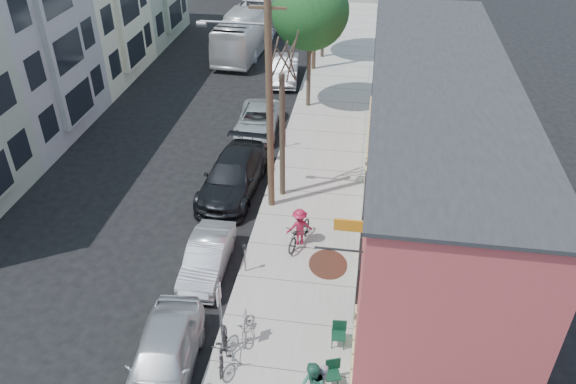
# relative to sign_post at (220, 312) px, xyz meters

# --- Properties ---
(ground) EXTENTS (120.00, 120.00, 0.00)m
(ground) POSITION_rel_sign_post_xyz_m (-2.35, 3.49, -1.83)
(ground) COLOR black
(sidewalk) EXTENTS (4.50, 58.00, 0.15)m
(sidewalk) POSITION_rel_sign_post_xyz_m (1.90, 14.49, -1.76)
(sidewalk) COLOR #A6A39A
(sidewalk) RESTS_ON ground
(cafe_building) EXTENTS (6.60, 20.20, 6.61)m
(cafe_building) POSITION_rel_sign_post_xyz_m (6.64, 8.48, 1.47)
(cafe_building) COLOR #B94446
(cafe_building) RESTS_ON ground
(apartment_row) EXTENTS (6.30, 32.00, 9.00)m
(apartment_row) POSITION_rel_sign_post_xyz_m (-14.20, 17.49, 2.67)
(apartment_row) COLOR #9CA78E
(apartment_row) RESTS_ON ground
(sign_post) EXTENTS (0.07, 0.45, 2.80)m
(sign_post) POSITION_rel_sign_post_xyz_m (0.00, 0.00, 0.00)
(sign_post) COLOR slate
(sign_post) RESTS_ON sidewalk
(parking_meter_near) EXTENTS (0.14, 0.14, 1.24)m
(parking_meter_near) POSITION_rel_sign_post_xyz_m (-0.10, 3.78, -0.85)
(parking_meter_near) COLOR slate
(parking_meter_near) RESTS_ON sidewalk
(parking_meter_far) EXTENTS (0.14, 0.14, 1.24)m
(parking_meter_far) POSITION_rel_sign_post_xyz_m (-0.10, 13.56, -0.85)
(parking_meter_far) COLOR slate
(parking_meter_far) RESTS_ON sidewalk
(utility_pole_near) EXTENTS (3.57, 0.28, 10.00)m
(utility_pole_near) POSITION_rel_sign_post_xyz_m (0.04, 8.26, 3.58)
(utility_pole_near) COLOR #503A28
(utility_pole_near) RESTS_ON sidewalk
(tree_bare) EXTENTS (0.24, 0.24, 5.78)m
(tree_bare) POSITION_rel_sign_post_xyz_m (0.45, 9.18, 1.21)
(tree_bare) COLOR #44392C
(tree_bare) RESTS_ON sidewalk
(tree_leafy_mid) EXTENTS (4.26, 4.26, 7.70)m
(tree_leafy_mid) POSITION_rel_sign_post_xyz_m (0.45, 18.74, 3.88)
(tree_leafy_mid) COLOR #44392C
(tree_leafy_mid) RESTS_ON sidewalk
(patio_chair_a) EXTENTS (0.54, 0.54, 0.88)m
(patio_chair_a) POSITION_rel_sign_post_xyz_m (3.63, 0.73, -1.24)
(patio_chair_a) COLOR #0F3624
(patio_chair_a) RESTS_ON sidewalk
(patio_chair_b) EXTENTS (0.64, 0.64, 0.88)m
(patio_chair_b) POSITION_rel_sign_post_xyz_m (3.55, -0.82, -1.24)
(patio_chair_b) COLOR #0F3624
(patio_chair_b) RESTS_ON sidewalk
(patron_grey) EXTENTS (0.45, 0.60, 1.47)m
(patron_grey) POSITION_rel_sign_post_xyz_m (3.31, -1.43, -0.95)
(patron_grey) COLOR gray
(patron_grey) RESTS_ON sidewalk
(cyclist) EXTENTS (1.20, 0.95, 1.63)m
(cyclist) POSITION_rel_sign_post_xyz_m (1.69, 5.74, -0.87)
(cyclist) COLOR maroon
(cyclist) RESTS_ON sidewalk
(cyclist_bike) EXTENTS (1.22, 2.17, 1.08)m
(cyclist_bike) POSITION_rel_sign_post_xyz_m (1.69, 5.74, -1.14)
(cyclist_bike) COLOR black
(cyclist_bike) RESTS_ON sidewalk
(parked_bike_a) EXTENTS (0.82, 1.99, 1.16)m
(parked_bike_a) POSITION_rel_sign_post_xyz_m (0.12, -0.44, -1.10)
(parked_bike_a) COLOR black
(parked_bike_a) RESTS_ON sidewalk
(parked_bike_b) EXTENTS (0.81, 1.61, 0.81)m
(parked_bike_b) POSITION_rel_sign_post_xyz_m (0.56, 0.76, -1.28)
(parked_bike_b) COLOR slate
(parked_bike_b) RESTS_ON sidewalk
(car_0) EXTENTS (2.34, 4.94, 1.63)m
(car_0) POSITION_rel_sign_post_xyz_m (-1.55, -1.17, -1.02)
(car_0) COLOR #B2B6BA
(car_0) RESTS_ON ground
(car_1) EXTENTS (1.49, 4.06, 1.33)m
(car_1) POSITION_rel_sign_post_xyz_m (-1.55, 3.74, -1.17)
(car_1) COLOR silver
(car_1) RESTS_ON ground
(car_2) EXTENTS (2.64, 5.85, 1.66)m
(car_2) POSITION_rel_sign_post_xyz_m (-1.85, 9.26, -1.00)
(car_2) COLOR black
(car_2) RESTS_ON ground
(car_3) EXTENTS (2.41, 4.84, 1.32)m
(car_3) POSITION_rel_sign_post_xyz_m (-1.91, 15.31, -1.17)
(car_3) COLOR #B6BBBE
(car_3) RESTS_ON ground
(car_4) EXTENTS (2.08, 4.77, 1.52)m
(car_4) POSITION_rel_sign_post_xyz_m (-1.55, 22.64, -1.07)
(car_4) COLOR #95969C
(car_4) RESTS_ON ground
(bus) EXTENTS (3.19, 11.08, 3.05)m
(bus) POSITION_rel_sign_post_xyz_m (-5.13, 28.32, -0.31)
(bus) COLOR white
(bus) RESTS_ON ground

